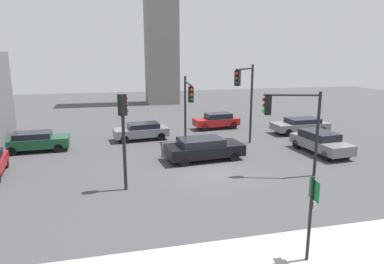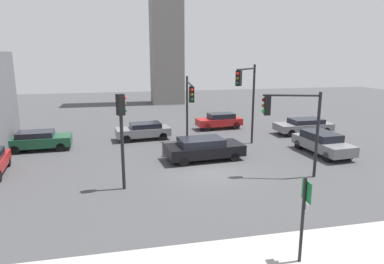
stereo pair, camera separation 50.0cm
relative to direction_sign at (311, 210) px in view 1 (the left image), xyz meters
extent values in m
plane|color=#424244|center=(-0.45, 9.11, -1.83)|extent=(85.52, 85.52, 0.00)
cube|color=#A8A59E|center=(-0.45, 0.19, -1.75)|extent=(30.79, 3.10, 0.15)
cylinder|color=black|center=(-0.02, 0.00, -0.29)|extent=(0.10, 0.10, 2.77)
cube|color=#197238|center=(0.04, 0.00, 0.67)|extent=(0.08, 0.59, 0.65)
cube|color=white|center=(0.04, 0.00, 0.20)|extent=(0.06, 0.35, 0.22)
cylinder|color=black|center=(4.22, 14.60, 1.04)|extent=(0.16, 0.16, 5.74)
cylinder|color=black|center=(3.22, 13.60, 3.64)|extent=(2.07, 2.08, 0.12)
cube|color=black|center=(2.40, 12.78, 3.09)|extent=(0.45, 0.45, 1.00)
sphere|color=red|center=(2.26, 12.64, 3.39)|extent=(0.20, 0.20, 0.20)
sphere|color=#594714|center=(2.26, 12.64, 3.09)|extent=(0.20, 0.20, 0.20)
sphere|color=#14471E|center=(2.26, 12.64, 2.79)|extent=(0.20, 0.20, 0.20)
cylinder|color=black|center=(4.82, 7.15, 0.46)|extent=(0.16, 0.16, 4.58)
cylinder|color=black|center=(3.42, 7.56, 2.57)|extent=(2.83, 0.93, 0.12)
cube|color=black|center=(2.26, 7.90, 2.02)|extent=(0.40, 0.40, 1.00)
sphere|color=#4C0F0C|center=(2.07, 7.95, 2.32)|extent=(0.20, 0.20, 0.20)
sphere|color=#594714|center=(2.07, 7.95, 2.02)|extent=(0.20, 0.20, 0.20)
sphere|color=green|center=(2.07, 7.95, 1.72)|extent=(0.20, 0.20, 0.20)
cylinder|color=black|center=(-5.24, 7.59, 0.51)|extent=(0.16, 0.16, 4.67)
cube|color=black|center=(-5.24, 7.59, 2.34)|extent=(0.43, 0.43, 1.00)
sphere|color=red|center=(-5.06, 7.68, 2.64)|extent=(0.20, 0.20, 0.20)
sphere|color=#594714|center=(-5.06, 7.68, 2.34)|extent=(0.20, 0.20, 0.20)
sphere|color=#14471E|center=(-5.06, 7.68, 2.04)|extent=(0.20, 0.20, 0.20)
cylinder|color=black|center=(-0.33, 16.26, 0.61)|extent=(0.16, 0.16, 4.88)
cylinder|color=black|center=(-0.56, 14.32, 2.69)|extent=(0.58, 3.89, 0.12)
cube|color=black|center=(-0.76, 12.63, 2.14)|extent=(0.36, 0.36, 1.00)
sphere|color=red|center=(-0.79, 12.43, 2.44)|extent=(0.20, 0.20, 0.20)
sphere|color=#594714|center=(-0.79, 12.43, 2.14)|extent=(0.20, 0.20, 0.20)
sphere|color=#14471E|center=(-0.79, 12.43, 1.84)|extent=(0.20, 0.20, 0.20)
cube|color=slate|center=(-3.56, 17.44, -1.21)|extent=(4.22, 2.14, 0.61)
cube|color=black|center=(-3.36, 17.46, -0.74)|extent=(2.42, 1.75, 0.41)
cylinder|color=black|center=(-4.86, 16.59, -1.52)|extent=(0.65, 0.37, 0.62)
cylinder|color=black|center=(-5.01, 18.01, -1.52)|extent=(0.65, 0.37, 0.62)
cylinder|color=black|center=(-2.11, 16.87, -1.52)|extent=(0.65, 0.37, 0.62)
cylinder|color=black|center=(-2.25, 18.29, -1.52)|extent=(0.65, 0.37, 0.62)
cube|color=slate|center=(9.49, 16.57, -1.22)|extent=(4.60, 2.04, 0.57)
cube|color=black|center=(9.71, 16.57, -0.77)|extent=(2.59, 1.77, 0.41)
cylinder|color=black|center=(7.95, 15.74, -1.51)|extent=(0.65, 0.36, 0.65)
cylinder|color=black|center=(7.92, 17.34, -1.51)|extent=(0.65, 0.36, 0.65)
cylinder|color=black|center=(11.05, 15.80, -1.51)|extent=(0.65, 0.36, 0.65)
cylinder|color=black|center=(11.02, 17.40, -1.51)|extent=(0.65, 0.36, 0.65)
cube|color=#19472D|center=(-10.74, 15.93, -1.20)|extent=(4.26, 1.97, 0.65)
cube|color=black|center=(-10.94, 15.92, -0.71)|extent=(2.41, 1.68, 0.41)
cylinder|color=black|center=(-9.34, 16.73, -1.53)|extent=(0.62, 0.35, 0.60)
cylinder|color=black|center=(-9.28, 15.26, -1.53)|extent=(0.62, 0.35, 0.60)
cylinder|color=black|center=(-12.19, 16.60, -1.53)|extent=(0.62, 0.35, 0.60)
cylinder|color=black|center=(-12.13, 15.14, -1.53)|extent=(0.62, 0.35, 0.60)
cylinder|color=black|center=(-11.89, 12.59, -1.53)|extent=(0.37, 0.63, 0.60)
cube|color=maroon|center=(3.26, 19.91, -1.20)|extent=(4.05, 1.92, 0.60)
cube|color=black|center=(3.46, 19.93, -0.70)|extent=(2.31, 1.57, 0.48)
cylinder|color=black|center=(1.99, 19.15, -1.50)|extent=(0.69, 0.34, 0.67)
cylinder|color=black|center=(1.88, 20.43, -1.50)|extent=(0.69, 0.34, 0.67)
cylinder|color=black|center=(4.65, 19.38, -1.50)|extent=(0.69, 0.34, 0.67)
cylinder|color=black|center=(4.54, 20.67, -1.50)|extent=(0.69, 0.34, 0.67)
cube|color=slate|center=(7.71, 10.95, -1.18)|extent=(2.18, 4.64, 0.64)
cube|color=black|center=(7.69, 11.17, -0.65)|extent=(1.80, 2.64, 0.51)
cylinder|color=black|center=(8.58, 9.48, -1.50)|extent=(0.38, 0.67, 0.65)
cylinder|color=black|center=(7.09, 9.36, -1.50)|extent=(0.38, 0.67, 0.65)
cylinder|color=black|center=(8.33, 12.53, -1.50)|extent=(0.38, 0.67, 0.65)
cylinder|color=black|center=(6.84, 12.41, -1.50)|extent=(0.38, 0.67, 0.65)
cube|color=black|center=(-0.19, 11.42, -1.20)|extent=(4.93, 2.48, 0.68)
cube|color=black|center=(-0.43, 11.39, -0.67)|extent=(2.82, 2.05, 0.46)
cylinder|color=black|center=(1.34, 12.40, -1.54)|extent=(0.61, 0.42, 0.58)
cylinder|color=black|center=(1.50, 10.72, -1.54)|extent=(0.61, 0.42, 0.58)
cylinder|color=black|center=(-1.89, 12.12, -1.54)|extent=(0.61, 0.42, 0.58)
cylinder|color=black|center=(-1.73, 10.43, -1.54)|extent=(0.61, 0.42, 0.58)
camera|label=1|loc=(-5.84, -8.64, 4.69)|focal=32.42mm
camera|label=2|loc=(-5.36, -8.75, 4.69)|focal=32.42mm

